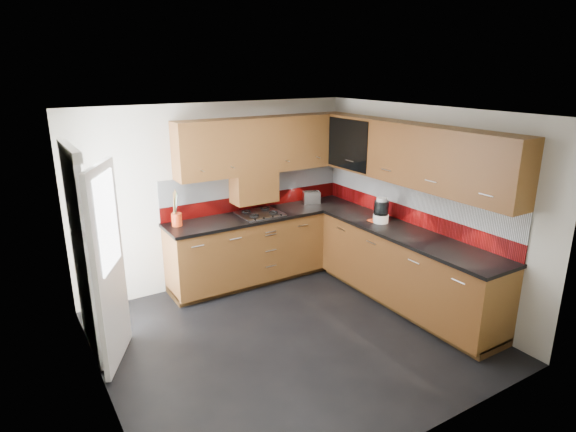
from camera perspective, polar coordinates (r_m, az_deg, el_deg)
room at (r=4.81m, az=0.21°, el=1.35°), size 4.00×3.80×2.64m
base_cabinets at (r=6.29m, az=5.02°, el=-5.05°), size 2.70×3.20×0.95m
countertop at (r=6.11m, az=5.12°, el=-0.93°), size 2.72×3.22×0.04m
backsplash at (r=6.33m, az=5.60°, el=2.43°), size 2.70×3.20×0.54m
upper_cabinets at (r=6.05m, az=6.26°, el=7.83°), size 2.50×3.20×0.72m
extractor_hood at (r=6.46m, az=-4.08°, el=3.42°), size 0.60×0.33×0.40m
glass_cabinet at (r=6.57m, az=8.08°, el=8.73°), size 0.32×0.80×0.66m
back_door at (r=5.05m, az=-22.06°, el=-4.78°), size 0.42×1.19×2.04m
gas_hob at (r=6.40m, az=-3.32°, el=0.29°), size 0.56×0.49×0.04m
utensil_pot at (r=6.08m, az=-13.07°, el=-0.23°), size 0.13×0.13×0.46m
toaster at (r=6.94m, az=2.79°, el=2.24°), size 0.28×0.23×0.18m
food_processor at (r=6.14m, az=10.98°, el=0.56°), size 0.19×0.19×0.32m
paper_towel at (r=6.31m, az=11.26°, el=0.66°), size 0.11×0.11×0.23m
orange_cloth at (r=6.23m, az=10.14°, el=-0.52°), size 0.14×0.12×0.01m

